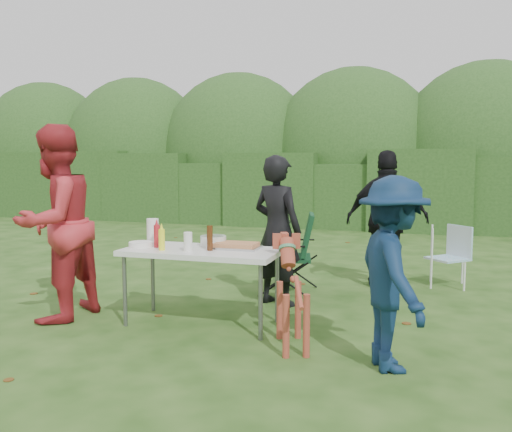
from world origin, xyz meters
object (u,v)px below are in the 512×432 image
(folding_table, at_px, (202,255))
(person_cook, at_px, (277,231))
(person_black_puffy, at_px, (387,219))
(lawn_chair, at_px, (448,256))
(dog, at_px, (293,296))
(mustard_bottle, at_px, (162,240))
(child, at_px, (393,273))
(ketchup_bottle, at_px, (157,236))
(paper_towel_roll, at_px, (153,231))
(beer_bottle, at_px, (210,238))
(camping_chair, at_px, (289,253))
(person_red_jacket, at_px, (56,223))

(folding_table, xyz_separation_m, person_cook, (0.51, 0.92, 0.14))
(person_black_puffy, distance_m, lawn_chair, 0.92)
(person_cook, relative_size, dog, 1.74)
(mustard_bottle, bearing_deg, child, -11.37)
(ketchup_bottle, bearing_deg, dog, -13.53)
(lawn_chair, height_order, mustard_bottle, mustard_bottle)
(ketchup_bottle, bearing_deg, paper_towel_roll, 128.40)
(child, relative_size, paper_towel_roll, 5.70)
(beer_bottle, height_order, paper_towel_roll, paper_towel_roll)
(beer_bottle, distance_m, paper_towel_roll, 0.73)
(camping_chair, relative_size, ketchup_bottle, 4.41)
(folding_table, relative_size, person_black_puffy, 0.87)
(folding_table, bearing_deg, person_cook, 61.15)
(child, bearing_deg, mustard_bottle, 55.24)
(child, xyz_separation_m, lawn_chair, (0.51, 3.00, -0.35))
(dog, height_order, camping_chair, camping_chair)
(person_red_jacket, distance_m, lawn_chair, 4.67)
(paper_towel_roll, bearing_deg, camping_chair, 50.55)
(camping_chair, distance_m, mustard_bottle, 1.88)
(mustard_bottle, xyz_separation_m, beer_bottle, (0.44, 0.12, 0.02))
(child, bearing_deg, folding_table, 48.34)
(person_cook, relative_size, lawn_chair, 2.13)
(folding_table, height_order, ketchup_bottle, ketchup_bottle)
(person_cook, distance_m, person_black_puffy, 1.62)
(dog, relative_size, ketchup_bottle, 4.31)
(folding_table, height_order, person_black_puffy, person_black_puffy)
(child, height_order, camping_chair, child)
(dog, bearing_deg, beer_bottle, 48.36)
(person_black_puffy, xyz_separation_m, child, (0.22, -2.72, -0.12))
(paper_towel_roll, bearing_deg, folding_table, -13.38)
(ketchup_bottle, bearing_deg, camping_chair, 57.56)
(dog, xyz_separation_m, ketchup_bottle, (-1.45, 0.35, 0.40))
(person_red_jacket, relative_size, ketchup_bottle, 8.83)
(paper_towel_roll, bearing_deg, person_red_jacket, -154.31)
(child, height_order, ketchup_bottle, child)
(person_red_jacket, distance_m, mustard_bottle, 1.12)
(folding_table, relative_size, lawn_chair, 1.94)
(dog, xyz_separation_m, beer_bottle, (-0.89, 0.33, 0.41))
(person_cook, height_order, person_red_jacket, person_red_jacket)
(beer_bottle, bearing_deg, ketchup_bottle, 178.14)
(child, xyz_separation_m, paper_towel_roll, (-2.42, 0.74, 0.13))
(person_cook, bearing_deg, dog, 132.16)
(person_red_jacket, distance_m, beer_bottle, 1.58)
(person_red_jacket, bearing_deg, person_cook, 126.90)
(lawn_chair, bearing_deg, person_cook, -4.85)
(beer_bottle, bearing_deg, person_cook, 67.66)
(child, xyz_separation_m, camping_chair, (-1.33, 2.08, -0.26))
(mustard_bottle, xyz_separation_m, paper_towel_roll, (-0.26, 0.31, 0.03))
(folding_table, xyz_separation_m, dog, (0.99, -0.38, -0.24))
(folding_table, bearing_deg, camping_chair, 71.27)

